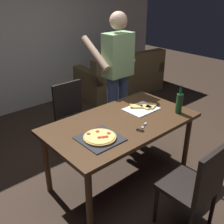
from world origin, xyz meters
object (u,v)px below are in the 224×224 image
object	(u,v)px
chair_near_camera	(197,184)
person_serving_pizza	(117,72)
chair_far_side	(73,113)
wine_bottle	(179,103)
pepperoni_pizza_on_tray	(100,138)
couch	(122,79)
kitchen_scissors	(142,128)
dining_table	(121,128)

from	to	relation	value
chair_near_camera	person_serving_pizza	bearing A→B (deg)	70.37
chair_far_side	chair_near_camera	bearing A→B (deg)	-90.00
chair_near_camera	wine_bottle	bearing A→B (deg)	47.46
chair_far_side	person_serving_pizza	xyz separation A→B (m)	(0.58, -0.22, 0.49)
chair_far_side	pepperoni_pizza_on_tray	xyz separation A→B (m)	(-0.40, -1.06, 0.25)
chair_near_camera	couch	distance (m)	3.48
person_serving_pizza	wine_bottle	world-z (taller)	person_serving_pizza
couch	kitchen_scissors	distance (m)	2.95
chair_far_side	wine_bottle	world-z (taller)	wine_bottle
couch	pepperoni_pizza_on_tray	world-z (taller)	couch
person_serving_pizza	pepperoni_pizza_on_tray	size ratio (longest dim) A/B	4.81
kitchen_scissors	couch	bearing A→B (deg)	50.25
chair_near_camera	couch	xyz separation A→B (m)	(1.89, 2.92, -0.21)
chair_near_camera	wine_bottle	world-z (taller)	wine_bottle
chair_near_camera	pepperoni_pizza_on_tray	size ratio (longest dim) A/B	2.47
couch	wine_bottle	size ratio (longest dim) A/B	5.60
chair_far_side	pepperoni_pizza_on_tray	distance (m)	1.16
pepperoni_pizza_on_tray	kitchen_scissors	bearing A→B (deg)	-16.10
wine_bottle	chair_far_side	bearing A→B (deg)	116.79
dining_table	kitchen_scissors	world-z (taller)	kitchen_scissors
chair_near_camera	kitchen_scissors	distance (m)	0.72
wine_bottle	couch	bearing A→B (deg)	60.28
dining_table	chair_far_side	size ratio (longest dim) A/B	1.76
dining_table	person_serving_pizza	bearing A→B (deg)	50.52
person_serving_pizza	pepperoni_pizza_on_tray	world-z (taller)	person_serving_pizza
dining_table	kitchen_scissors	xyz separation A→B (m)	(0.03, -0.25, 0.08)
kitchen_scissors	wine_bottle	bearing A→B (deg)	-1.68
wine_bottle	kitchen_scissors	xyz separation A→B (m)	(-0.57, 0.02, -0.11)
dining_table	couch	size ratio (longest dim) A/B	0.90
chair_near_camera	wine_bottle	distance (m)	0.96
chair_far_side	couch	world-z (taller)	chair_far_side
dining_table	pepperoni_pizza_on_tray	xyz separation A→B (m)	(-0.40, -0.13, 0.09)
couch	wine_bottle	xyz separation A→B (m)	(-1.29, -2.26, 0.57)
couch	wine_bottle	bearing A→B (deg)	-119.72
wine_bottle	kitchen_scissors	bearing A→B (deg)	178.32
dining_table	person_serving_pizza	world-z (taller)	person_serving_pizza
couch	person_serving_pizza	distance (m)	1.96
wine_bottle	pepperoni_pizza_on_tray	bearing A→B (deg)	172.03
dining_table	pepperoni_pizza_on_tray	distance (m)	0.43
wine_bottle	dining_table	bearing A→B (deg)	156.00
dining_table	wine_bottle	world-z (taller)	wine_bottle
couch	pepperoni_pizza_on_tray	bearing A→B (deg)	-137.25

